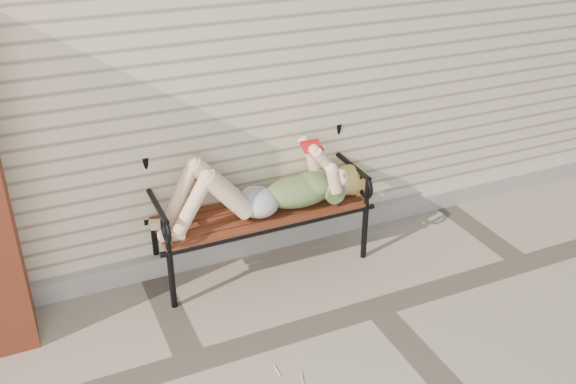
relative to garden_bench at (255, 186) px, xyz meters
name	(u,v)px	position (x,y,z in m)	size (l,w,h in m)	color
ground	(376,308)	(0.49, -0.88, -0.59)	(80.00, 80.00, 0.00)	gray
foundation_strip	(311,228)	(0.49, 0.09, -0.51)	(8.00, 0.10, 0.15)	#9F988F
garden_bench	(255,186)	(0.00, 0.00, 0.00)	(1.62, 0.65, 1.05)	black
reading_woman	(264,189)	(0.01, -0.13, 0.04)	(1.53, 0.35, 0.48)	#0A384C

